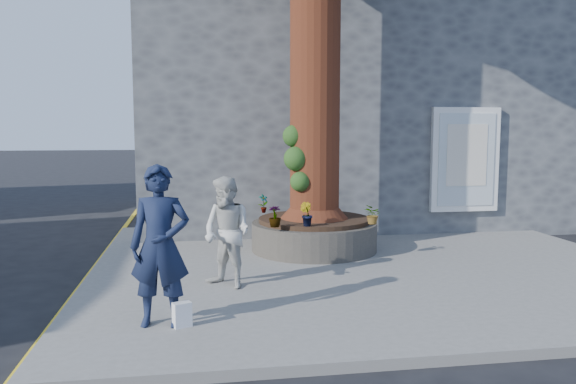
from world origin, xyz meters
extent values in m
plane|color=black|center=(0.00, 0.00, 0.00)|extent=(120.00, 120.00, 0.00)
cube|color=slate|center=(1.50, 1.00, 0.06)|extent=(9.00, 8.00, 0.12)
cube|color=yellow|center=(-3.05, 1.00, 0.00)|extent=(0.10, 30.00, 0.01)
cube|color=#484A4C|center=(2.50, 7.20, 3.00)|extent=(10.00, 8.00, 6.00)
cube|color=white|center=(4.30, 3.14, 1.70)|extent=(1.50, 0.12, 2.20)
cube|color=silver|center=(4.30, 3.08, 1.70)|extent=(1.25, 0.04, 1.95)
cube|color=silver|center=(4.30, 3.06, 1.80)|extent=(0.90, 0.02, 1.30)
cylinder|color=black|center=(0.80, 2.00, 0.38)|extent=(2.30, 2.30, 0.52)
cylinder|color=black|center=(0.80, 2.00, 0.68)|extent=(2.04, 2.04, 0.08)
cylinder|color=#3E170F|center=(0.80, 2.00, 4.47)|extent=(0.90, 0.90, 7.50)
cone|color=#3E170F|center=(0.80, 2.00, 1.07)|extent=(1.24, 1.24, 0.70)
sphere|color=#173D14|center=(0.42, 1.80, 1.82)|extent=(0.44, 0.44, 0.44)
sphere|color=#173D14|center=(0.48, 1.70, 1.42)|extent=(0.36, 0.36, 0.36)
sphere|color=#173D14|center=(0.40, 1.92, 2.22)|extent=(0.40, 0.40, 0.40)
imported|color=#131B36|center=(-1.74, -1.66, 1.03)|extent=(0.71, 0.51, 1.83)
imported|color=beige|center=(-0.92, -0.21, 0.90)|extent=(0.96, 0.95, 1.56)
cube|color=white|center=(-1.51, -1.76, 0.26)|extent=(0.23, 0.19, 0.28)
imported|color=gray|center=(-0.05, 2.77, 0.90)|extent=(0.23, 0.20, 0.37)
imported|color=gray|center=(0.48, 1.15, 0.92)|extent=(0.31, 0.31, 0.40)
imported|color=gray|center=(-0.05, 1.15, 0.90)|extent=(0.20, 0.20, 0.36)
imported|color=gray|center=(1.65, 1.15, 0.89)|extent=(0.31, 0.33, 0.33)
camera|label=1|loc=(-1.32, -7.99, 2.33)|focal=35.00mm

